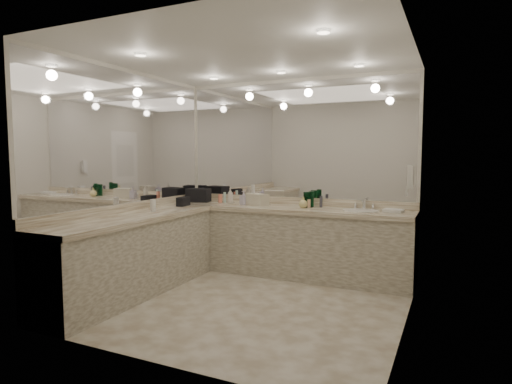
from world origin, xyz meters
The scene contains 33 objects.
floor centered at (0.00, 0.00, 0.00)m, with size 3.20×3.20×0.00m, color beige.
ceiling centered at (0.00, 0.00, 2.60)m, with size 3.20×3.20×0.00m, color white.
wall_back centered at (0.00, 1.50, 1.30)m, with size 3.20×0.02×2.60m, color beige.
wall_left centered at (-1.60, 0.00, 1.30)m, with size 0.02×3.00×2.60m, color beige.
wall_right centered at (1.60, 0.00, 1.30)m, with size 0.02×3.00×2.60m, color beige.
vanity_back_base centered at (0.00, 1.20, 0.42)m, with size 3.20×0.60×0.84m, color beige.
vanity_back_top centered at (0.00, 1.19, 0.87)m, with size 3.20×0.64×0.06m, color silver.
vanity_left_base centered at (-1.30, -0.30, 0.42)m, with size 0.60×2.40×0.84m, color beige.
vanity_left_top centered at (-1.29, -0.30, 0.87)m, with size 0.64×2.42×0.06m, color silver.
backsplash_back centered at (0.00, 1.48, 0.95)m, with size 3.20×0.04×0.10m, color silver.
backsplash_left centered at (-1.58, 0.00, 0.95)m, with size 0.04×3.00×0.10m, color silver.
mirror_back centered at (0.00, 1.49, 1.77)m, with size 3.12×0.01×1.55m, color white.
mirror_left centered at (-1.59, 0.00, 1.77)m, with size 0.01×2.92×1.55m, color white.
sink centered at (0.95, 1.20, 0.90)m, with size 0.44×0.44×0.03m, color white.
faucet centered at (0.95, 1.41, 0.97)m, with size 0.24×0.16×0.14m, color silver.
wall_phone centered at (1.56, 0.70, 1.35)m, with size 0.06×0.10×0.24m, color white.
door centered at (1.59, -0.50, 1.05)m, with size 0.02×0.82×2.10m, color white.
black_toiletry_bag centered at (-1.38, 1.21, 0.99)m, with size 0.33×0.20×0.19m, color black.
black_bag_spill centered at (-1.30, 0.72, 0.96)m, with size 0.10×0.21×0.12m, color black.
cream_cosmetic_case centered at (-0.43, 1.19, 0.98)m, with size 0.28×0.17×0.16m, color beige.
hand_towel centered at (1.33, 1.23, 0.92)m, with size 0.22×0.15×0.04m, color white.
lotion_left centered at (-1.30, 0.09, 0.98)m, with size 0.07×0.07×0.15m, color white.
soap_bottle_a centered at (-0.85, 1.20, 1.01)m, with size 0.09×0.09×0.22m, color beige.
soap_bottle_b centered at (-0.63, 1.17, 0.99)m, with size 0.08×0.09×0.19m, color silver.
soap_bottle_c centered at (0.22, 1.19, 0.97)m, with size 0.11×0.11×0.14m, color #E4D687.
green_bottle_0 centered at (0.21, 1.33, 1.00)m, with size 0.07×0.07×0.19m, color #0A4620.
green_bottle_1 centered at (0.24, 1.24, 0.99)m, with size 0.06×0.06×0.18m, color #0A4620.
green_bottle_2 centered at (0.29, 1.31, 1.00)m, with size 0.07×0.07×0.21m, color #0A4620.
amenity_bottle_0 centered at (-0.99, 1.30, 0.97)m, with size 0.04×0.04×0.15m, color silver.
amenity_bottle_1 centered at (-1.04, 1.26, 0.96)m, with size 0.06×0.06×0.12m, color #E57F66.
amenity_bottle_2 centered at (0.27, 1.25, 0.95)m, with size 0.05×0.05×0.11m, color #E0B28C.
amenity_bottle_3 centered at (-0.57, 1.31, 0.94)m, with size 0.07×0.07×0.08m, color white.
amenity_bottle_4 centered at (0.41, 1.35, 0.97)m, with size 0.04×0.04×0.15m, color #3F3F4C.
Camera 1 is at (1.97, -4.01, 1.57)m, focal length 30.00 mm.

